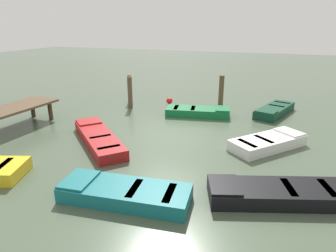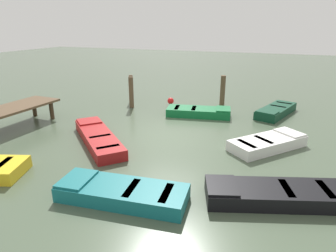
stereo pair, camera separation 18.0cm
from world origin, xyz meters
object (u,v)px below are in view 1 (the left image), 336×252
object	(u,v)px
rowboat_red	(98,138)
mooring_piling_near_left	(130,89)
rowboat_teal	(124,193)
rowboat_black	(276,193)
rowboat_dark_green	(274,110)
mooring_piling_mid_right	(130,93)
rowboat_white	(268,142)
rowboat_green	(198,112)
marker_buoy	(169,101)
mooring_piling_far_right	(221,90)
dock_segment	(12,110)

from	to	relation	value
rowboat_red	mooring_piling_near_left	bearing A→B (deg)	-30.92
rowboat_teal	rowboat_black	distance (m)	4.02
rowboat_dark_green	mooring_piling_near_left	distance (m)	8.24
mooring_piling_mid_right	rowboat_white	bearing A→B (deg)	-113.29
rowboat_green	rowboat_red	bearing A→B (deg)	-129.84
rowboat_white	marker_buoy	world-z (taller)	marker_buoy
rowboat_green	mooring_piling_far_right	distance (m)	2.69
dock_segment	rowboat_red	size ratio (longest dim) A/B	1.09
dock_segment	mooring_piling_near_left	xyz separation A→B (m)	(6.04, -2.66, -0.02)
rowboat_teal	rowboat_black	bearing A→B (deg)	-166.19
rowboat_red	rowboat_dark_green	world-z (taller)	same
rowboat_white	rowboat_dark_green	xyz separation A→B (m)	(4.69, -0.09, -0.00)
dock_segment	mooring_piling_mid_right	xyz separation A→B (m)	(4.89, -3.29, 0.04)
rowboat_black	marker_buoy	world-z (taller)	marker_buoy
mooring_piling_mid_right	rowboat_black	bearing A→B (deg)	-130.97
dock_segment	rowboat_dark_green	distance (m)	12.61
dock_segment	mooring_piling_near_left	distance (m)	6.61
rowboat_green	rowboat_dark_green	size ratio (longest dim) A/B	0.99
rowboat_black	rowboat_teal	bearing A→B (deg)	1.69
dock_segment	rowboat_white	world-z (taller)	dock_segment
rowboat_teal	rowboat_green	distance (m)	8.07
rowboat_red	marker_buoy	size ratio (longest dim) A/B	7.85
rowboat_teal	mooring_piling_mid_right	xyz separation A→B (m)	(8.24, 4.11, 0.64)
dock_segment	rowboat_teal	xyz separation A→B (m)	(-3.35, -7.40, -0.60)
rowboat_white	mooring_piling_far_right	xyz separation A→B (m)	(5.58, 2.88, 0.63)
rowboat_black	mooring_piling_far_right	xyz separation A→B (m)	(9.19, 3.27, 0.63)
rowboat_black	rowboat_red	bearing A→B (deg)	-33.51
mooring_piling_far_right	rowboat_white	bearing A→B (deg)	-152.67
rowboat_teal	dock_segment	bearing A→B (deg)	-31.00
rowboat_red	mooring_piling_far_right	world-z (taller)	mooring_piling_far_right
dock_segment	mooring_piling_far_right	bearing A→B (deg)	-45.21
rowboat_black	mooring_piling_far_right	size ratio (longest dim) A/B	2.23
rowboat_white	marker_buoy	xyz separation A→B (m)	(4.31, 5.57, 0.07)
dock_segment	mooring_piling_mid_right	bearing A→B (deg)	-31.73
rowboat_green	mooring_piling_mid_right	size ratio (longest dim) A/B	1.94
mooring_piling_mid_right	marker_buoy	world-z (taller)	mooring_piling_mid_right
rowboat_red	rowboat_white	bearing A→B (deg)	-120.95
rowboat_black	mooring_piling_mid_right	bearing A→B (deg)	-59.73
mooring_piling_near_left	rowboat_black	bearing A→B (deg)	-133.23
rowboat_white	mooring_piling_near_left	xyz separation A→B (m)	(4.38, 8.12, 0.58)
rowboat_green	marker_buoy	distance (m)	2.39
rowboat_red	mooring_piling_near_left	distance (m)	6.55
marker_buoy	rowboat_black	bearing A→B (deg)	-143.09
rowboat_teal	rowboat_dark_green	xyz separation A→B (m)	(9.71, -3.47, 0.00)
rowboat_green	mooring_piling_near_left	bearing A→B (deg)	152.79
mooring_piling_far_right	marker_buoy	distance (m)	3.02
rowboat_red	mooring_piling_mid_right	world-z (taller)	mooring_piling_mid_right
dock_segment	rowboat_red	bearing A→B (deg)	-90.31
rowboat_black	rowboat_dark_green	world-z (taller)	same
rowboat_teal	rowboat_red	size ratio (longest dim) A/B	0.94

